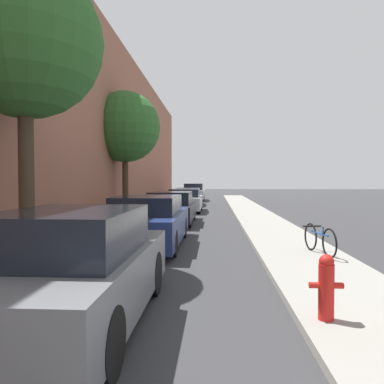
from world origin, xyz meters
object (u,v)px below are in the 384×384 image
at_px(bicycle, 319,239).
at_px(parked_car_white, 194,193).
at_px(parked_car_black, 171,208).
at_px(street_tree_near, 24,41).
at_px(parked_car_navy, 149,222).
at_px(parked_car_grey, 75,271).
at_px(parked_car_teal, 188,197).
at_px(parked_car_silver, 185,201).
at_px(street_tree_far, 125,127).
at_px(fire_hydrant, 326,286).

bearing_deg(bicycle, parked_car_white, 90.34).
xyz_separation_m(parked_car_black, street_tree_near, (-2.02, -7.93, 3.94)).
height_order(parked_car_navy, bicycle, parked_car_navy).
height_order(parked_car_grey, parked_car_teal, parked_car_grey).
height_order(parked_car_grey, bicycle, parked_car_grey).
distance_m(parked_car_silver, bicycle, 13.06).
bearing_deg(parked_car_silver, street_tree_far, -125.32).
xyz_separation_m(parked_car_navy, parked_car_black, (-0.01, 5.24, -0.03)).
height_order(parked_car_black, parked_car_white, parked_car_white).
relative_size(street_tree_near, bicycle, 3.82).
distance_m(parked_car_grey, parked_car_white, 27.78).
xyz_separation_m(parked_car_grey, parked_car_navy, (-0.07, 5.54, -0.03)).
bearing_deg(street_tree_near, parked_car_navy, 53.15).
bearing_deg(parked_car_navy, parked_car_grey, -89.24).
bearing_deg(parked_car_grey, parked_car_white, 90.18).
bearing_deg(parked_car_navy, parked_car_teal, 90.35).
bearing_deg(parked_car_white, street_tree_near, -94.60).
bearing_deg(street_tree_far, parked_car_navy, -71.54).
height_order(parked_car_grey, parked_car_navy, parked_car_grey).
height_order(parked_car_navy, parked_car_teal, parked_car_navy).
distance_m(parked_car_teal, street_tree_far, 10.07).
bearing_deg(parked_car_navy, street_tree_near, -126.85).
xyz_separation_m(parked_car_black, parked_car_silver, (0.12, 5.72, -0.00)).
relative_size(parked_car_grey, street_tree_near, 0.66).
distance_m(parked_car_black, street_tree_far, 4.89).
height_order(parked_car_white, street_tree_near, street_tree_near).
bearing_deg(street_tree_far, street_tree_near, -87.55).
height_order(parked_car_teal, parked_car_white, parked_car_white).
bearing_deg(parked_car_teal, bicycle, -76.58).
bearing_deg(bicycle, street_tree_far, 117.26).
height_order(parked_car_grey, parked_car_white, parked_car_white).
distance_m(parked_car_white, bicycle, 24.06).
height_order(fire_hydrant, bicycle, fire_hydrant).
relative_size(parked_car_teal, street_tree_near, 0.74).
xyz_separation_m(street_tree_far, fire_hydrant, (5.58, -12.81, -3.78)).
bearing_deg(parked_car_navy, street_tree_far, 108.46).
xyz_separation_m(parked_car_silver, street_tree_near, (-2.14, -13.66, 3.94)).
height_order(parked_car_black, parked_car_silver, parked_car_black).
xyz_separation_m(parked_car_grey, fire_hydrant, (3.05, 0.08, -0.16)).
bearing_deg(bicycle, fire_hydrant, -114.17).
xyz_separation_m(parked_car_navy, parked_car_teal, (-0.10, 16.40, -0.06)).
bearing_deg(parked_car_grey, street_tree_far, 101.08).
relative_size(parked_car_grey, parked_car_teal, 0.90).
bearing_deg(parked_car_navy, parked_car_white, 90.04).
xyz_separation_m(parked_car_black, fire_hydrant, (3.13, -10.70, -0.11)).
distance_m(street_tree_near, bicycle, 7.53).
height_order(parked_car_silver, street_tree_far, street_tree_far).
distance_m(street_tree_near, street_tree_far, 10.05).
bearing_deg(fire_hydrant, parked_car_silver, 100.39).
relative_size(parked_car_grey, street_tree_far, 0.68).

